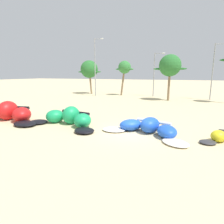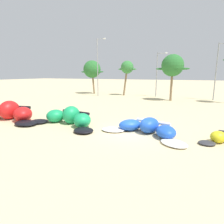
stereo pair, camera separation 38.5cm
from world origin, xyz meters
TOP-DOWN VIEW (x-y plane):
  - ground_plane at (0.00, 0.00)m, footprint 260.00×260.00m
  - kite_far_left at (-11.84, -1.07)m, footprint 8.30×4.71m
  - kite_left at (-5.46, -0.02)m, footprint 7.12×3.71m
  - kite_left_of_center at (1.41, 0.16)m, footprint 6.70×4.00m
  - palm_leftmost at (-16.43, 23.60)m, footprint 5.62×3.75m
  - palm_left at (-8.29, 23.35)m, footprint 3.78×2.52m
  - palm_left_of_gap at (0.87, 18.92)m, footprint 5.22×3.48m
  - lamppost_west at (-13.21, 20.39)m, footprint 1.91×0.24m
  - lamppost_west_center at (-2.30, 23.87)m, footprint 1.94×0.24m
  - lamppost_east_center at (7.52, 22.38)m, footprint 2.04×0.24m

SIDE VIEW (x-z plane):
  - ground_plane at x=0.00m, z-range 0.00..0.00m
  - kite_left_of_center at x=1.41m, z-range -0.14..1.02m
  - kite_left at x=-5.46m, z-range -0.18..1.39m
  - kite_far_left at x=-11.84m, z-range -0.21..1.59m
  - lamppost_west_center at x=-2.30m, z-range 0.55..8.80m
  - lamppost_east_center at x=7.52m, z-range 0.57..9.75m
  - palm_leftmost at x=-16.43m, z-range 1.68..8.88m
  - palm_left at x=-8.29m, z-range 2.05..8.95m
  - palm_left_of_gap at x=0.87m, z-range 1.90..9.29m
  - lamppost_west at x=-13.21m, z-range 0.57..11.52m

